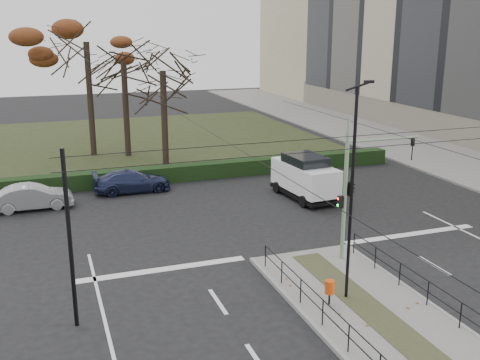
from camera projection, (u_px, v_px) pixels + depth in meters
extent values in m
plane|color=black|center=(361.00, 306.00, 19.89)|extent=(140.00, 140.00, 0.00)
cube|color=slate|center=(403.00, 340.00, 17.60)|extent=(4.40, 15.00, 0.14)
cube|color=slate|center=(410.00, 147.00, 45.69)|extent=(8.00, 90.00, 0.14)
cube|color=#263118|center=(96.00, 144.00, 47.02)|extent=(38.00, 26.00, 0.10)
cube|color=black|center=(118.00, 178.00, 34.72)|extent=(38.00, 1.00, 1.00)
cube|color=#212329|center=(445.00, 22.00, 46.18)|extent=(0.10, 50.96, 14.76)
cylinder|color=black|center=(265.00, 256.00, 22.71)|extent=(0.04, 0.04, 0.90)
cylinder|color=black|center=(354.00, 243.00, 24.04)|extent=(0.04, 0.04, 0.90)
cylinder|color=black|center=(349.00, 325.00, 16.59)|extent=(0.04, 13.20, 0.04)
cylinder|color=black|center=(462.00, 303.00, 17.92)|extent=(0.04, 13.20, 0.04)
cylinder|color=black|center=(70.00, 241.00, 17.81)|extent=(0.14, 0.14, 6.00)
cylinder|color=black|center=(355.00, 149.00, 19.35)|extent=(20.00, 0.02, 0.02)
cylinder|color=black|center=(327.00, 138.00, 21.17)|extent=(20.00, 0.02, 0.02)
cylinder|color=black|center=(300.00, 186.00, 15.54)|extent=(0.02, 34.00, 0.02)
cylinder|color=gray|center=(345.00, 197.00, 22.95)|extent=(0.17, 0.17, 5.40)
cylinder|color=gray|center=(383.00, 139.00, 22.89)|extent=(3.32, 0.10, 0.10)
imported|color=black|center=(412.00, 149.00, 23.49)|extent=(0.21, 0.23, 0.93)
imported|color=black|center=(350.00, 186.00, 22.92)|extent=(1.22, 2.07, 0.83)
cube|color=black|center=(340.00, 202.00, 22.95)|extent=(0.23, 0.17, 0.52)
sphere|color=#FF0C0C|center=(338.00, 199.00, 22.87)|extent=(0.11, 0.11, 0.11)
sphere|color=#0CE533|center=(338.00, 205.00, 22.95)|extent=(0.11, 0.11, 0.11)
cylinder|color=black|center=(329.00, 298.00, 19.67)|extent=(0.07, 0.07, 0.44)
cylinder|color=#C7400B|center=(330.00, 287.00, 19.56)|extent=(0.35, 0.35, 0.48)
cylinder|color=black|center=(351.00, 197.00, 19.25)|extent=(0.11, 0.11, 7.54)
cube|color=black|center=(369.00, 82.00, 18.35)|extent=(0.33, 0.13, 0.09)
imported|color=#9C9EA3|center=(33.00, 197.00, 30.25)|extent=(4.17, 1.49, 1.37)
imported|color=#20284C|center=(132.00, 181.00, 33.49)|extent=(4.53, 1.85, 1.31)
cube|color=white|center=(305.00, 177.00, 32.13)|extent=(2.35, 4.81, 1.51)
cube|color=black|center=(305.00, 161.00, 31.89)|extent=(2.01, 2.71, 0.71)
cube|color=black|center=(304.00, 193.00, 32.38)|extent=(2.39, 4.91, 0.18)
cylinder|color=black|center=(334.00, 197.00, 31.41)|extent=(0.27, 0.68, 0.66)
cylinder|color=black|center=(303.00, 202.00, 30.63)|extent=(0.27, 0.68, 0.66)
cylinder|color=black|center=(305.00, 184.00, 34.12)|extent=(0.27, 0.68, 0.66)
cylinder|color=black|center=(277.00, 187.00, 33.34)|extent=(0.27, 0.68, 0.66)
cylinder|color=black|center=(90.00, 100.00, 41.81)|extent=(0.44, 0.44, 8.41)
ellipsoid|color=#5D2A15|center=(86.00, 42.00, 40.70)|extent=(7.37, 7.37, 5.28)
cylinder|color=black|center=(126.00, 109.00, 41.80)|extent=(0.44, 0.44, 6.99)
cylinder|color=black|center=(164.00, 120.00, 38.47)|extent=(0.44, 0.44, 6.60)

